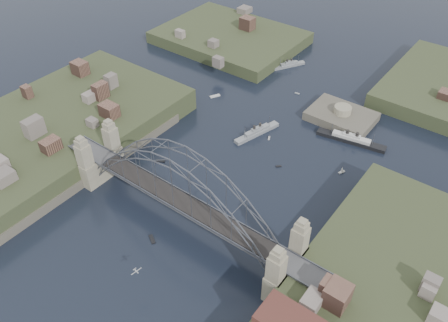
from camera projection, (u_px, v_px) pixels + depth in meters
ground at (184, 224)px, 123.38m from camera, size 500.00×500.00×0.00m
bridge at (181, 191)px, 115.43m from camera, size 84.00×13.80×24.60m
shore_west at (50, 140)px, 148.53m from camera, size 50.50×90.00×12.00m
headland_nw at (230, 42)px, 206.28m from camera, size 60.00×45.00×9.00m
fort_island at (341, 121)px, 160.72m from camera, size 22.00×16.00×9.40m
naval_cruiser_near at (257, 132)px, 153.52m from camera, size 7.01×17.94×5.38m
naval_cruiser_far at (289, 65)px, 189.21m from camera, size 8.72×13.26×4.78m
ocean_liner at (351, 140)px, 150.38m from camera, size 22.90×6.82×5.57m
aeroplane at (136, 271)px, 102.66m from camera, size 1.52×2.78×0.40m
small_boat_a at (161, 161)px, 143.13m from camera, size 2.93×2.19×0.45m
small_boat_b at (279, 166)px, 141.23m from camera, size 1.61×1.62×0.45m
small_boat_c at (152, 239)px, 119.04m from camera, size 3.14×2.39×0.45m
small_boat_d at (342, 170)px, 138.65m from camera, size 1.52×2.25×2.38m
small_boat_e at (215, 96)px, 172.08m from camera, size 2.98×4.14×0.45m
small_boat_f at (269, 138)px, 151.99m from camera, size 1.21×1.75×1.43m
small_boat_h at (297, 94)px, 173.46m from camera, size 1.91×0.85×0.45m
small_boat_i at (298, 239)px, 119.00m from camera, size 2.11×1.73×0.45m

